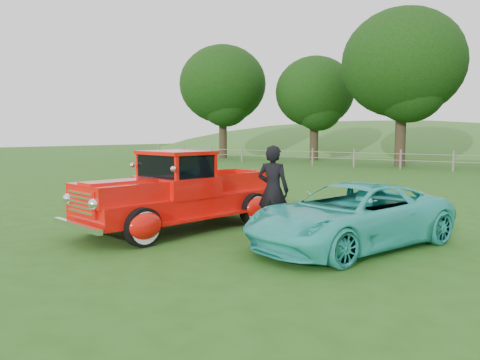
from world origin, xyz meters
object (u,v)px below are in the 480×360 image
Objects in this scene: man at (273,190)px; tree_mid_west at (315,92)px; tree_far_west at (223,85)px; tree_near_west at (403,64)px; red_pickup at (179,194)px; teal_sedan at (351,216)px.

tree_mid_west is at bearing -74.85° from man.
tree_far_west is 32.43m from man.
tree_far_west is 0.95× the size of tree_near_west.
tree_near_west is 2.01× the size of red_pickup.
tree_mid_west reaches higher than teal_sedan.
tree_near_west is 25.15m from teal_sedan.
man is (4.67, -23.38, -5.84)m from tree_near_west.
tree_near_west is (16.00, -1.00, 0.31)m from tree_far_west.
man is (12.67, -26.38, -4.59)m from tree_mid_west.
tree_mid_west is 0.81× the size of tree_near_west.
tree_mid_west is at bearing 14.04° from tree_far_west.
tree_near_west is 5.44× the size of man.
tree_mid_west reaches higher than red_pickup.
tree_near_west is 2.38× the size of teal_sedan.
red_pickup is at bearing -68.55° from tree_mid_west.
tree_mid_west is 29.62m from man.
tree_near_west is at bearing -89.21° from man.
man is at bearing -49.71° from tree_far_west.
tree_mid_west is at bearing 136.13° from teal_sedan.
tree_near_west is 24.54m from man.
red_pickup is at bearing -152.01° from teal_sedan.
man is at bearing 31.36° from red_pickup.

